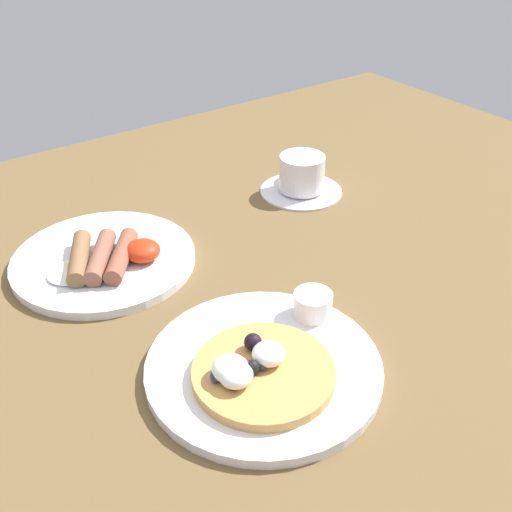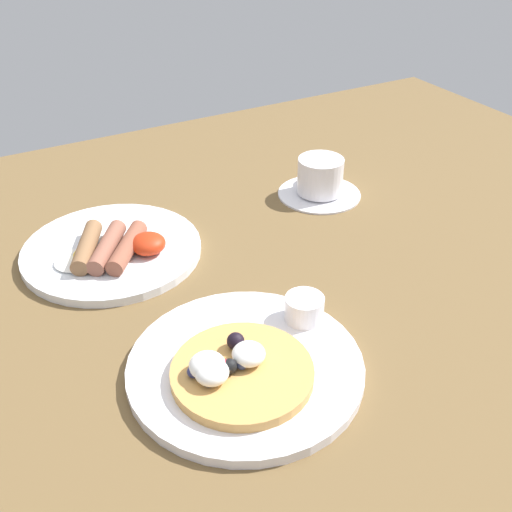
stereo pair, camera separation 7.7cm
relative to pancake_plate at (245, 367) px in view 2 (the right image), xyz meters
The scene contains 8 objects.
ground_plane 17.15cm from the pancake_plate, 62.57° to the left, with size 156.81×112.85×3.00cm, color brown.
pancake_plate is the anchor object (origin of this frame).
pancake_with_berries 2.91cm from the pancake_plate, 139.93° to the right, with size 15.09×15.09×3.50cm.
syrup_ramekin 10.42cm from the pancake_plate, 19.04° to the left, with size 4.63×4.63×3.02cm.
breakfast_plate 30.15cm from the pancake_plate, 100.15° to the left, with size 24.88×24.88×1.24cm, color white.
fried_breakfast 28.14cm from the pancake_plate, 101.63° to the left, with size 14.79×13.09×2.84cm.
coffee_saucer 42.77cm from the pancake_plate, 45.29° to the left, with size 13.56×13.56×0.62cm, color white.
coffee_cup 43.05cm from the pancake_plate, 45.33° to the left, with size 7.84×9.45×5.78cm.
Camera 2 is at (-30.69, -58.67, 47.53)cm, focal length 43.29 mm.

